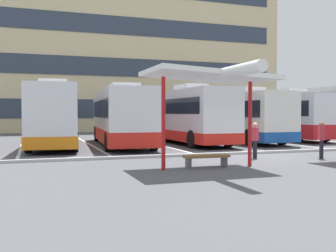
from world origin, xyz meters
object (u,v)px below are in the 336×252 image
Objects in this scene: coach_bus_1 at (121,118)px; waiting_passenger_0 at (322,137)px; coach_bus_4 at (275,117)px; waiting_passenger_1 at (255,138)px; waiting_shelter_0 at (212,78)px; coach_bus_0 at (55,116)px; coach_bus_3 at (236,117)px; coach_bus_2 at (182,116)px; bench_0 at (206,158)px.

waiting_passenger_0 is at bearing -55.34° from coach_bus_1.
coach_bus_4 is 12.87m from waiting_passenger_0.
waiting_shelter_0 is at bearing -143.75° from waiting_passenger_1.
waiting_shelter_0 is at bearing -166.84° from waiting_passenger_0.
coach_bus_0 is 11.98m from waiting_passenger_1.
waiting_shelter_0 is (-7.17, -11.35, 1.48)m from coach_bus_3.
waiting_passenger_0 is (2.34, -10.57, -0.85)m from coach_bus_2.
bench_0 is (-11.31, -12.52, -1.33)m from coach_bus_4.
coach_bus_1 reaches higher than waiting_passenger_1.
waiting_shelter_0 is at bearing -131.17° from coach_bus_4.
coach_bus_2 is 7.02× the size of bench_0.
coach_bus_4 is at bearing 52.39° from waiting_passenger_1.
waiting_passenger_0 is at bearing 13.16° from waiting_shelter_0.
waiting_passenger_0 is 1.03× the size of waiting_passenger_1.
coach_bus_1 reaches higher than waiting_shelter_0.
waiting_passenger_0 is (-5.54, -11.59, -0.77)m from coach_bus_4.
waiting_passenger_1 is at bearing -127.61° from coach_bus_4.
coach_bus_0 is 6.37× the size of bench_0.
coach_bus_2 is at bearing 73.35° from bench_0.
waiting_shelter_0 is 2.88× the size of bench_0.
coach_bus_1 is at bearing -166.80° from coach_bus_2.
coach_bus_3 is at bearing -159.06° from coach_bus_4.
coach_bus_3 is at bearing 56.74° from bench_0.
coach_bus_0 reaches higher than coach_bus_3.
coach_bus_0 is at bearing 179.89° from coach_bus_3.
coach_bus_4 is (15.96, 1.56, -0.10)m from coach_bus_0.
coach_bus_0 is at bearing -176.11° from coach_bus_2.
coach_bus_0 reaches higher than waiting_passenger_0.
coach_bus_0 is at bearing 112.22° from waiting_shelter_0.
coach_bus_2 is 12.09m from bench_0.
coach_bus_4 is (7.88, 1.01, -0.08)m from coach_bus_2.
coach_bus_0 reaches higher than waiting_shelter_0.
waiting_shelter_0 is at bearing -90.00° from bench_0.
coach_bus_0 reaches higher than waiting_passenger_1.
coach_bus_2 is 9.70m from waiting_passenger_1.
bench_0 is at bearing 90.00° from waiting_shelter_0.
coach_bus_4 reaches higher than coach_bus_3.
coach_bus_2 reaches higher than waiting_shelter_0.
coach_bus_3 is 13.14m from bench_0.
waiting_passenger_1 is at bearing -92.02° from coach_bus_2.
coach_bus_1 is 11.05m from waiting_shelter_0.
coach_bus_1 is 7.06× the size of waiting_passenger_0.
coach_bus_1 is 7.25× the size of waiting_passenger_1.
waiting_passenger_1 is (-4.07, -9.08, -0.81)m from coach_bus_3.
coach_bus_4 is at bearing 64.46° from waiting_passenger_0.
waiting_shelter_0 is 4.47m from waiting_passenger_1.
coach_bus_2 is 1.09× the size of coach_bus_4.
coach_bus_4 is (4.15, 1.59, -0.01)m from coach_bus_3.
coach_bus_1 is 0.94× the size of coach_bus_2.
bench_0 is at bearing -149.16° from waiting_passenger_1.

